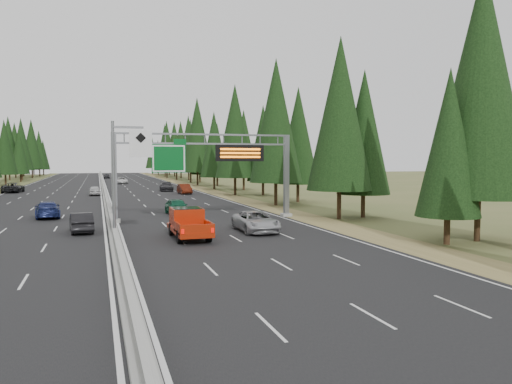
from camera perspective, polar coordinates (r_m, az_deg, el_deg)
road at (r=89.69m, az=-16.96°, el=0.03°), size 32.00×260.00×0.08m
shoulder_right at (r=91.64m, az=-5.77°, el=0.24°), size 3.60×260.00×0.06m
median_barrier at (r=89.67m, az=-16.97°, el=0.27°), size 0.70×260.00×0.85m
sign_gantry at (r=45.50m, az=-5.05°, el=3.38°), size 16.75×0.98×7.80m
hov_sign_pole at (r=34.53m, az=-15.01°, el=2.28°), size 2.80×0.50×8.00m
tree_row_right at (r=93.43m, az=-3.49°, el=6.00°), size 11.59×241.60×18.80m
silver_minivan at (r=37.71m, az=-0.02°, el=-3.38°), size 2.59×5.61×1.56m
red_pickup at (r=35.22m, az=-7.80°, el=-3.34°), size 2.24×6.27×2.04m
car_ahead_green at (r=50.29m, az=-9.03°, el=-1.64°), size 2.10×4.73×1.58m
car_ahead_dkred at (r=80.60m, az=-8.17°, el=0.35°), size 1.80×4.86×1.59m
car_ahead_dkgrey at (r=88.75m, az=-10.20°, el=0.63°), size 2.59×5.59×1.58m
car_ahead_white at (r=118.29m, az=-15.10°, el=1.28°), size 2.69×5.41×1.47m
car_ahead_far at (r=152.92m, az=-16.70°, el=1.75°), size 1.70×4.13×1.40m
car_onc_near at (r=39.69m, az=-19.34°, el=-3.29°), size 1.95×4.61×1.48m
car_onc_blue at (r=50.70m, az=-22.73°, el=-1.86°), size 2.69×5.52×1.55m
car_onc_white at (r=80.53m, az=-17.96°, el=0.17°), size 1.80×4.35×1.47m
car_onc_far at (r=92.56m, az=-26.00°, el=0.46°), size 3.17×6.09×1.64m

